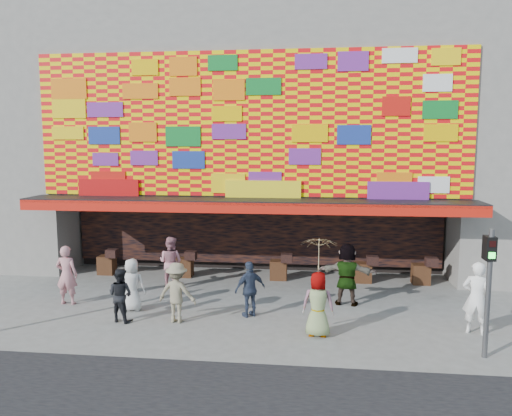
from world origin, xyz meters
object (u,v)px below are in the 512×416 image
at_px(ped_f, 347,274).
at_px(ped_h, 476,298).
at_px(parasol, 319,255).
at_px(ped_a, 132,285).
at_px(ped_e, 250,289).
at_px(ped_i, 171,262).
at_px(signal_right, 489,279).
at_px(ped_g, 318,304).
at_px(ped_c, 120,295).
at_px(ped_b, 67,275).
at_px(ped_d, 177,293).

distance_m(ped_f, ped_h, 3.74).
bearing_deg(parasol, ped_h, 8.99).
relative_size(ped_a, ped_h, 0.82).
relative_size(ped_e, ped_i, 0.91).
bearing_deg(ped_h, ped_a, 12.80).
bearing_deg(signal_right, ped_f, 129.98).
bearing_deg(ped_f, ped_h, 156.34).
bearing_deg(ped_g, ped_e, -28.52).
bearing_deg(ped_a, ped_e, 176.29).
bearing_deg(ped_a, ped_f, -170.53).
distance_m(ped_g, ped_h, 4.11).
height_order(ped_a, ped_e, ped_e).
bearing_deg(ped_c, ped_g, -169.71).
relative_size(ped_c, parasol, 0.83).
bearing_deg(ped_g, ped_b, -8.02).
bearing_deg(signal_right, parasol, 167.24).
xyz_separation_m(ped_c, ped_h, (9.48, 0.20, 0.20)).
bearing_deg(ped_h, ped_b, 11.88).
relative_size(ped_b, ped_i, 1.04).
bearing_deg(ped_c, ped_a, -75.21).
bearing_deg(ped_b, ped_e, 173.91).
bearing_deg(ped_b, ped_a, 169.36).
height_order(signal_right, ped_a, signal_right).
distance_m(ped_h, ped_i, 9.57).
xyz_separation_m(signal_right, ped_e, (-5.73, 2.10, -1.06)).
height_order(ped_c, ped_i, ped_i).
xyz_separation_m(ped_e, parasol, (1.91, -1.24, 1.33)).
height_order(ped_d, ped_g, ped_g).
xyz_separation_m(signal_right, ped_d, (-7.67, 1.43, -1.03)).
bearing_deg(parasol, ped_e, 147.01).
bearing_deg(ped_d, ped_f, -147.84).
relative_size(signal_right, ped_f, 1.57).
relative_size(ped_a, ped_b, 0.85).
bearing_deg(signal_right, ped_b, 167.42).
bearing_deg(ped_a, parasol, 164.03).
relative_size(signal_right, ped_c, 2.01).
distance_m(ped_c, ped_i, 3.40).
height_order(ped_g, parasol, parasol).
distance_m(ped_c, ped_e, 3.60).
height_order(ped_a, ped_g, ped_g).
distance_m(ped_a, ped_h, 9.50).
bearing_deg(parasol, ped_c, 175.30).
distance_m(ped_e, ped_g, 2.28).
bearing_deg(ped_f, ped_i, -2.91).
relative_size(ped_a, parasol, 0.86).
xyz_separation_m(ped_a, ped_i, (0.44, 2.47, 0.10)).
height_order(signal_right, parasol, signal_right).
relative_size(ped_d, ped_g, 1.00).
bearing_deg(ped_h, ped_f, -15.11).
height_order(ped_a, ped_b, ped_b).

